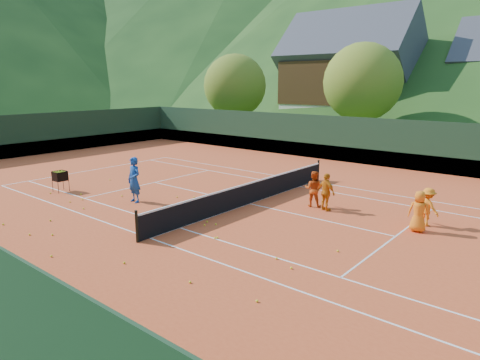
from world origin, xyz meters
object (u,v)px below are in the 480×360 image
Objects in this scene: student_b at (326,192)px; chalet_left at (349,78)px; student_c at (419,211)px; coach at (134,180)px; tennis_net at (250,193)px; student_a at (313,189)px; student_d at (428,207)px; ball_hopper at (60,176)px.

chalet_left is (-13.06, 28.80, 4.84)m from student_b.
coach is at bearing 7.60° from student_c.
student_c is at bearing 8.39° from tennis_net.
student_a is (6.41, 4.41, -0.24)m from coach.
coach is at bearing 48.36° from student_d.
student_d is at bearing 21.51° from ball_hopper.
ball_hopper is 0.07× the size of chalet_left.
chalet_left reaches higher than coach.
student_d is (0.04, 0.87, -0.03)m from student_c.
coach reaches higher than student_d.
student_b is at bearing 24.94° from ball_hopper.
student_d is 33.15m from chalet_left.
student_d is at bearing -105.35° from student_c.
student_b is at bearing 34.50° from student_d.
chalet_left is at bearing 92.69° from ball_hopper.
student_d is at bearing 26.55° from coach.
coach reaches higher than ball_hopper.
student_c reaches higher than ball_hopper.
student_b is 1.10× the size of student_d.
student_b reaches higher than student_c.
coach is 11.60m from student_c.
chalet_left is (-16.80, 29.00, 4.89)m from student_c.
student_d is 16.38m from ball_hopper.
student_a reaches higher than ball_hopper.
tennis_net is (-2.33, -1.42, -0.27)m from student_a.
coach is 4.46m from ball_hopper.
student_c reaches higher than tennis_net.
student_b is 0.11× the size of chalet_left.
student_c is 0.11× the size of chalet_left.
student_b is 3.75m from student_c.
coach is 33.84m from chalet_left.
student_b reaches higher than student_a.
student_a is 31.51m from chalet_left.
student_c is 0.12× the size of tennis_net.
coach is 1.41× the size of student_d.
chalet_left reaches higher than student_c.
chalet_left is at bearing -46.87° from student_b.
student_b is at bearing 143.98° from student_a.
student_b is 3.30m from tennis_net.
student_c is at bearing 155.30° from student_a.
tennis_net is (-6.84, -1.88, -0.21)m from student_d.
student_b is at bearing -65.61° from chalet_left.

